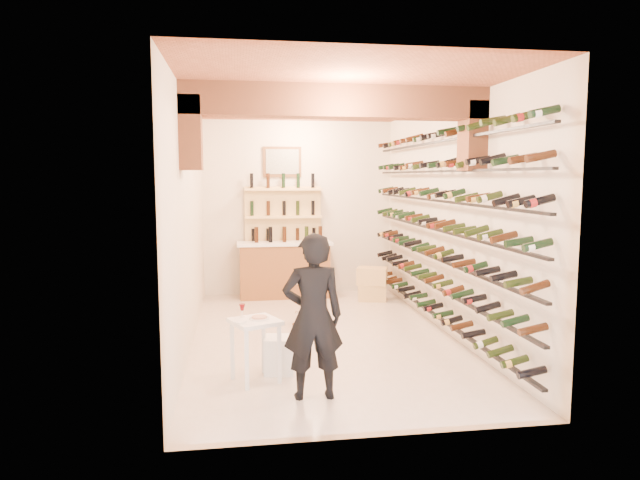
{
  "coord_description": "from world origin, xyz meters",
  "views": [
    {
      "loc": [
        -1.15,
        -7.38,
        2.18
      ],
      "look_at": [
        0.0,
        0.3,
        1.3
      ],
      "focal_mm": 31.48,
      "sensor_mm": 36.0,
      "label": 1
    }
  ],
  "objects_px": {
    "wine_rack": "(433,223)",
    "crate_lower": "(372,292)",
    "white_stool": "(279,355)",
    "person": "(313,316)",
    "chrome_barstool": "(304,298)",
    "tasting_table": "(255,331)",
    "back_counter": "(284,268)"
  },
  "relations": [
    {
      "from": "wine_rack",
      "to": "crate_lower",
      "type": "relative_size",
      "value": 11.83
    },
    {
      "from": "white_stool",
      "to": "person",
      "type": "xyz_separation_m",
      "value": [
        0.27,
        -0.76,
        0.62
      ]
    },
    {
      "from": "chrome_barstool",
      "to": "crate_lower",
      "type": "xyz_separation_m",
      "value": [
        1.39,
        1.52,
        -0.27
      ]
    },
    {
      "from": "tasting_table",
      "to": "chrome_barstool",
      "type": "relative_size",
      "value": 1.15
    },
    {
      "from": "back_counter",
      "to": "person",
      "type": "distance_m",
      "value": 4.73
    },
    {
      "from": "tasting_table",
      "to": "wine_rack",
      "type": "bearing_deg",
      "value": 8.17
    },
    {
      "from": "tasting_table",
      "to": "crate_lower",
      "type": "relative_size",
      "value": 1.69
    },
    {
      "from": "back_counter",
      "to": "chrome_barstool",
      "type": "relative_size",
      "value": 2.4
    },
    {
      "from": "back_counter",
      "to": "chrome_barstool",
      "type": "height_order",
      "value": "back_counter"
    },
    {
      "from": "tasting_table",
      "to": "crate_lower",
      "type": "xyz_separation_m",
      "value": [
        2.17,
        3.65,
        -0.41
      ]
    },
    {
      "from": "white_stool",
      "to": "chrome_barstool",
      "type": "distance_m",
      "value": 1.98
    },
    {
      "from": "wine_rack",
      "to": "person",
      "type": "bearing_deg",
      "value": -133.32
    },
    {
      "from": "chrome_barstool",
      "to": "crate_lower",
      "type": "height_order",
      "value": "chrome_barstool"
    },
    {
      "from": "wine_rack",
      "to": "back_counter",
      "type": "xyz_separation_m",
      "value": [
        -1.83,
        2.65,
        -1.02
      ]
    },
    {
      "from": "chrome_barstool",
      "to": "back_counter",
      "type": "bearing_deg",
      "value": 93.12
    },
    {
      "from": "back_counter",
      "to": "white_stool",
      "type": "bearing_deg",
      "value": -95.75
    },
    {
      "from": "crate_lower",
      "to": "chrome_barstool",
      "type": "bearing_deg",
      "value": -132.33
    },
    {
      "from": "wine_rack",
      "to": "back_counter",
      "type": "height_order",
      "value": "wine_rack"
    },
    {
      "from": "wine_rack",
      "to": "chrome_barstool",
      "type": "bearing_deg",
      "value": 160.97
    },
    {
      "from": "person",
      "to": "chrome_barstool",
      "type": "relative_size",
      "value": 2.32
    },
    {
      "from": "wine_rack",
      "to": "person",
      "type": "distance_m",
      "value": 2.94
    },
    {
      "from": "crate_lower",
      "to": "tasting_table",
      "type": "bearing_deg",
      "value": -120.76
    },
    {
      "from": "wine_rack",
      "to": "chrome_barstool",
      "type": "xyz_separation_m",
      "value": [
        -1.72,
        0.59,
        -1.14
      ]
    },
    {
      "from": "crate_lower",
      "to": "wine_rack",
      "type": "bearing_deg",
      "value": -81.1
    },
    {
      "from": "person",
      "to": "chrome_barstool",
      "type": "height_order",
      "value": "person"
    },
    {
      "from": "white_stool",
      "to": "person",
      "type": "bearing_deg",
      "value": -70.36
    },
    {
      "from": "wine_rack",
      "to": "white_stool",
      "type": "bearing_deg",
      "value": -149.57
    },
    {
      "from": "white_stool",
      "to": "chrome_barstool",
      "type": "bearing_deg",
      "value": 74.98
    },
    {
      "from": "back_counter",
      "to": "person",
      "type": "height_order",
      "value": "person"
    },
    {
      "from": "person",
      "to": "white_stool",
      "type": "bearing_deg",
      "value": -70.88
    },
    {
      "from": "white_stool",
      "to": "chrome_barstool",
      "type": "xyz_separation_m",
      "value": [
        0.51,
        1.9,
        0.21
      ]
    },
    {
      "from": "white_stool",
      "to": "crate_lower",
      "type": "bearing_deg",
      "value": 61.01
    }
  ]
}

